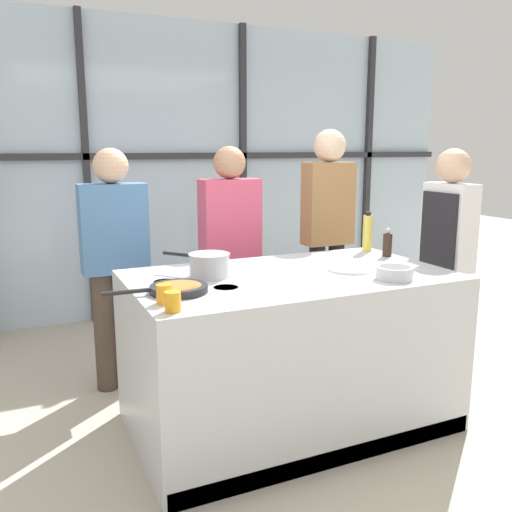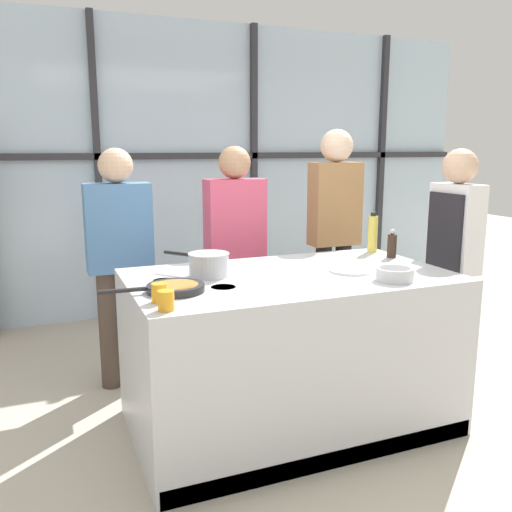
# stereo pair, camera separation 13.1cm
# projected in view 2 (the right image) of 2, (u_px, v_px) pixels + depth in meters

# --- Properties ---
(ground_plane) EXTENTS (18.00, 18.00, 0.00)m
(ground_plane) POSITION_uv_depth(u_px,v_px,m) (289.00, 422.00, 3.25)
(ground_plane) COLOR #BCB29E
(back_window_wall) EXTENTS (6.40, 0.10, 2.80)m
(back_window_wall) POSITION_uv_depth(u_px,v_px,m) (179.00, 170.00, 5.27)
(back_window_wall) COLOR silver
(back_window_wall) RESTS_ON ground_plane
(demo_island) EXTENTS (1.82, 1.04, 0.92)m
(demo_island) POSITION_uv_depth(u_px,v_px,m) (289.00, 351.00, 3.16)
(demo_island) COLOR silver
(demo_island) RESTS_ON ground_plane
(chef) EXTENTS (0.23, 0.36, 1.62)m
(chef) POSITION_uv_depth(u_px,v_px,m) (453.00, 252.00, 3.60)
(chef) COLOR #47382D
(chef) RESTS_ON ground_plane
(spectator_far_left) EXTENTS (0.43, 0.23, 1.62)m
(spectator_far_left) POSITION_uv_depth(u_px,v_px,m) (120.00, 255.00, 3.61)
(spectator_far_left) COLOR #47382D
(spectator_far_left) RESTS_ON ground_plane
(spectator_center_left) EXTENTS (0.42, 0.23, 1.63)m
(spectator_center_left) POSITION_uv_depth(u_px,v_px,m) (235.00, 245.00, 3.91)
(spectator_center_left) COLOR #232838
(spectator_center_left) RESTS_ON ground_plane
(spectator_center_right) EXTENTS (0.39, 0.25, 1.76)m
(spectator_center_right) POSITION_uv_depth(u_px,v_px,m) (334.00, 225.00, 4.19)
(spectator_center_right) COLOR black
(spectator_center_right) RESTS_ON ground_plane
(frying_pan) EXTENTS (0.52, 0.29, 0.04)m
(frying_pan) POSITION_uv_depth(u_px,v_px,m) (174.00, 288.00, 2.70)
(frying_pan) COLOR #232326
(frying_pan) RESTS_ON demo_island
(saucepan) EXTENTS (0.32, 0.36, 0.13)m
(saucepan) POSITION_uv_depth(u_px,v_px,m) (208.00, 264.00, 3.01)
(saucepan) COLOR silver
(saucepan) RESTS_ON demo_island
(white_plate) EXTENTS (0.25, 0.25, 0.01)m
(white_plate) POSITION_uv_depth(u_px,v_px,m) (351.00, 270.00, 3.14)
(white_plate) COLOR white
(white_plate) RESTS_ON demo_island
(mixing_bowl) EXTENTS (0.20, 0.20, 0.07)m
(mixing_bowl) POSITION_uv_depth(u_px,v_px,m) (395.00, 274.00, 2.91)
(mixing_bowl) COLOR silver
(mixing_bowl) RESTS_ON demo_island
(oil_bottle) EXTENTS (0.07, 0.07, 0.27)m
(oil_bottle) POSITION_uv_depth(u_px,v_px,m) (373.00, 234.00, 3.70)
(oil_bottle) COLOR #E0CC4C
(oil_bottle) RESTS_ON demo_island
(pepper_grinder) EXTENTS (0.06, 0.06, 0.19)m
(pepper_grinder) POSITION_uv_depth(u_px,v_px,m) (392.00, 245.00, 3.52)
(pepper_grinder) COLOR #332319
(pepper_grinder) RESTS_ON demo_island
(juice_glass_near) EXTENTS (0.07, 0.07, 0.09)m
(juice_glass_near) POSITION_uv_depth(u_px,v_px,m) (166.00, 301.00, 2.38)
(juice_glass_near) COLOR orange
(juice_glass_near) RESTS_ON demo_island
(juice_glass_far) EXTENTS (0.07, 0.07, 0.09)m
(juice_glass_far) POSITION_uv_depth(u_px,v_px,m) (159.00, 293.00, 2.51)
(juice_glass_far) COLOR orange
(juice_glass_far) RESTS_ON demo_island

